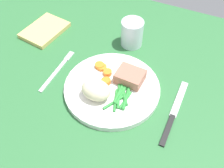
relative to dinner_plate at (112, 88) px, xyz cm
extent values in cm
cube|color=#2D6B38|center=(-3.83, -0.71, -1.80)|extent=(120.00, 90.00, 2.00)
cylinder|color=white|center=(0.00, 0.00, 0.00)|extent=(24.94, 24.94, 1.60)
cube|color=#A86B56|center=(3.37, 3.93, 2.26)|extent=(7.25, 6.05, 2.93)
ellipsoid|color=beige|center=(-2.24, -4.49, 3.26)|extent=(7.43, 5.65, 4.93)
cylinder|color=orange|center=(-5.20, 4.68, 1.23)|extent=(2.57, 2.57, 0.87)
cylinder|color=orange|center=(-2.00, 0.36, 1.41)|extent=(2.30, 2.30, 1.21)
cylinder|color=orange|center=(-2.92, 3.43, 1.37)|extent=(2.31, 2.31, 1.15)
cylinder|color=orange|center=(-1.87, 0.53, 1.37)|extent=(2.31, 2.31, 1.14)
cylinder|color=orange|center=(-3.09, 3.66, 1.22)|extent=(1.96, 1.96, 0.84)
cylinder|color=orange|center=(-6.04, 4.89, 1.34)|extent=(2.55, 2.55, 1.07)
cylinder|color=#2D8C38|center=(3.03, -1.07, 1.20)|extent=(1.41, 5.96, 0.80)
cylinder|color=#2D8C38|center=(3.45, -0.47, 1.22)|extent=(5.46, 7.50, 0.84)
cylinder|color=#2D8C38|center=(4.94, -2.86, 1.14)|extent=(1.25, 5.74, 0.68)
cylinder|color=#2D8C38|center=(3.08, -3.81, 1.15)|extent=(4.52, 7.58, 0.69)
cylinder|color=#2D8C38|center=(2.75, -3.88, 1.11)|extent=(2.80, 6.57, 0.63)
cylinder|color=#2D8C38|center=(2.77, -2.01, 1.14)|extent=(3.64, 7.95, 0.67)
cylinder|color=#2D8C38|center=(3.39, -1.72, 1.21)|extent=(0.86, 6.63, 0.83)
cylinder|color=#2D8C38|center=(2.57, -0.61, 1.24)|extent=(1.40, 8.52, 0.89)
cylinder|color=#2D8C38|center=(4.79, -1.69, 1.22)|extent=(2.30, 8.15, 0.84)
cube|color=silver|center=(-16.83, -2.00, -0.60)|extent=(1.00, 13.00, 0.40)
cube|color=silver|center=(-17.43, 6.30, -0.60)|extent=(0.24, 3.60, 0.40)
cube|color=silver|center=(-17.03, 6.30, -0.60)|extent=(0.24, 3.60, 0.40)
cube|color=silver|center=(-16.63, 6.30, -0.60)|extent=(0.24, 3.60, 0.40)
cube|color=silver|center=(-16.23, 6.30, -0.60)|extent=(0.24, 3.60, 0.40)
cube|color=black|center=(16.85, -5.50, -0.60)|extent=(1.30, 9.00, 0.64)
cube|color=silver|center=(16.85, 4.50, -0.60)|extent=(1.70, 12.00, 0.40)
cylinder|color=silver|center=(-2.37, 19.29, 3.25)|extent=(6.59, 6.59, 8.11)
cylinder|color=silver|center=(-2.37, 19.29, 0.81)|extent=(6.07, 6.07, 3.22)
cube|color=#DBBC6B|center=(-29.72, 12.87, -0.13)|extent=(12.06, 15.11, 1.34)
camera|label=1|loc=(18.25, -39.41, 53.74)|focal=42.40mm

